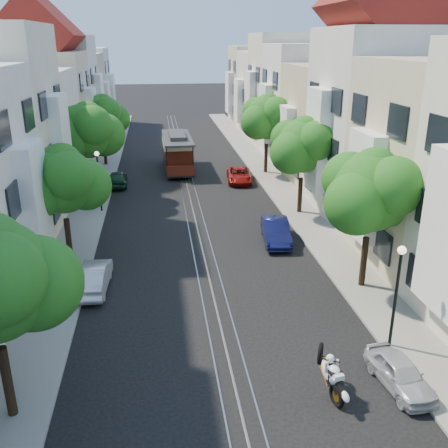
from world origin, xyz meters
name	(u,v)px	position (x,y,z in m)	size (l,w,h in m)	color
ground	(187,185)	(0.00, 28.00, 0.00)	(200.00, 200.00, 0.00)	black
sidewalk_east	(274,181)	(7.25, 28.00, 0.06)	(2.50, 80.00, 0.12)	gray
sidewalk_west	(97,188)	(-7.25, 28.00, 0.06)	(2.50, 80.00, 0.12)	gray
rail_left	(180,185)	(-0.55, 28.00, 0.01)	(0.06, 80.00, 0.02)	gray
rail_slot	(187,185)	(0.00, 28.00, 0.01)	(0.06, 80.00, 0.02)	gray
rail_right	(194,185)	(0.55, 28.00, 0.01)	(0.06, 80.00, 0.02)	gray
lane_line	(187,185)	(0.00, 28.00, 0.00)	(0.08, 80.00, 0.01)	tan
townhouses_east	(332,119)	(11.87, 27.91, 5.18)	(7.75, 72.00, 12.00)	beige
townhouses_west	(28,126)	(-11.87, 27.91, 5.08)	(7.75, 72.00, 11.76)	silver
tree_e_b	(372,193)	(7.26, 8.98, 4.73)	(4.93, 4.08, 6.68)	black
tree_e_c	(304,147)	(7.26, 19.98, 4.60)	(4.84, 3.99, 6.52)	black
tree_e_d	(268,118)	(7.26, 30.98, 4.87)	(5.01, 4.16, 6.85)	black
tree_w_b	(63,182)	(-7.14, 13.98, 4.40)	(4.72, 3.87, 6.27)	black
tree_w_c	(88,132)	(-7.14, 24.98, 5.07)	(5.13, 4.28, 7.09)	black
tree_w_d	(103,116)	(-7.14, 35.98, 4.60)	(4.84, 3.99, 6.52)	black
lamp_east	(398,282)	(6.30, 4.00, 2.85)	(0.32, 0.32, 4.16)	black
lamp_west	(98,172)	(-6.30, 22.00, 2.85)	(0.32, 0.32, 4.16)	black
sportbike_rider	(331,373)	(3.07, 1.62, 0.89)	(0.69, 2.00, 1.65)	black
cable_car	(177,150)	(-0.50, 33.25, 1.82)	(2.63, 8.05, 3.08)	black
parked_car_e_near	(400,373)	(5.60, 1.76, 0.54)	(1.27, 3.15, 1.07)	#B6B8C3
parked_car_e_mid	(276,231)	(4.40, 15.14, 0.68)	(1.44, 4.12, 1.36)	#0C0F3F
parked_car_e_far	(239,175)	(4.40, 28.42, 0.58)	(1.94, 4.20, 1.17)	maroon
parked_car_w_mid	(93,277)	(-5.60, 10.45, 0.65)	(1.38, 3.96, 1.30)	silver
parked_car_w_far	(118,179)	(-5.60, 28.53, 0.63)	(1.50, 3.72, 1.27)	#163723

